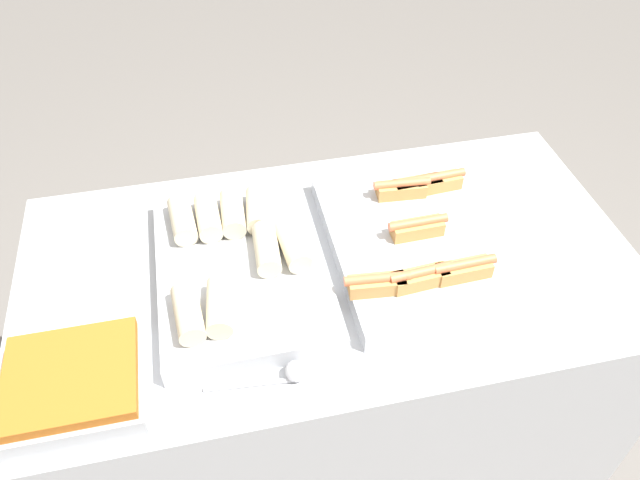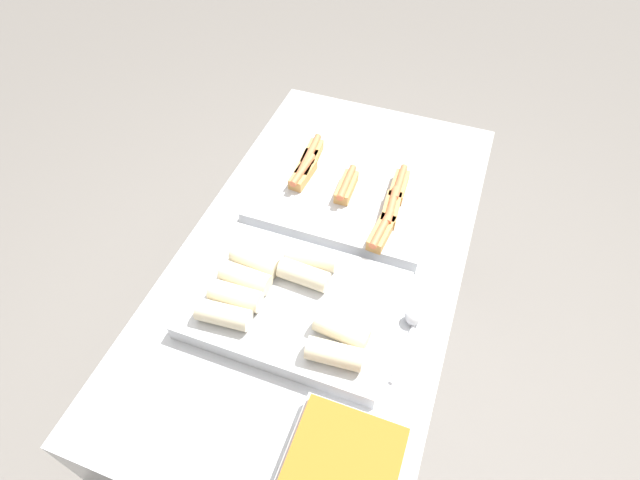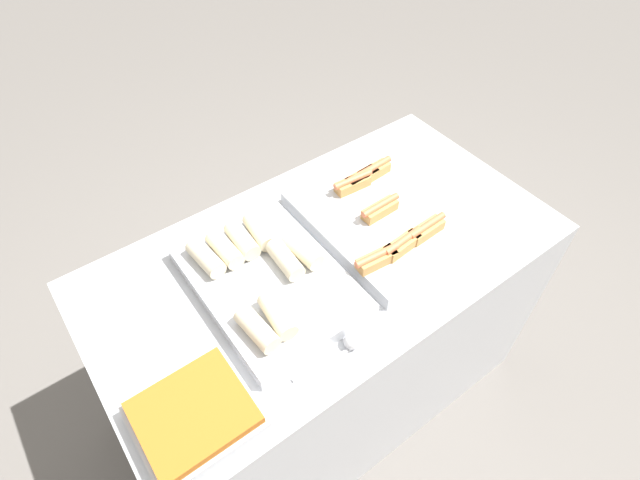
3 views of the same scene
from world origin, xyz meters
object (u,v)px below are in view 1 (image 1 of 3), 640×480
tray_wraps (239,263)px  tray_side_front (74,384)px  tray_hotdogs (409,240)px  serving_spoon_near (288,373)px

tray_wraps → tray_side_front: size_ratio=1.97×
tray_side_front → tray_hotdogs: bearing=17.8°
tray_side_front → tray_wraps: bearing=35.5°
tray_hotdogs → tray_side_front: tray_hotdogs is taller
tray_hotdogs → serving_spoon_near: 0.46m
tray_side_front → serving_spoon_near: tray_side_front is taller
tray_hotdogs → tray_side_front: bearing=-162.2°
tray_hotdogs → serving_spoon_near: tray_hotdogs is taller
tray_wraps → serving_spoon_near: bearing=-79.3°
tray_hotdogs → tray_side_front: (-0.76, -0.24, 0.00)m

